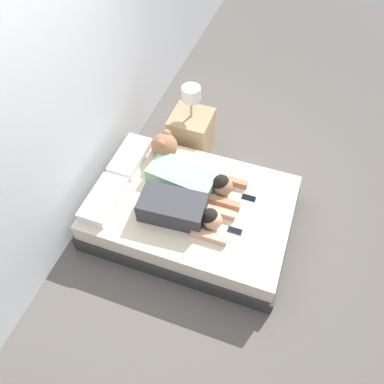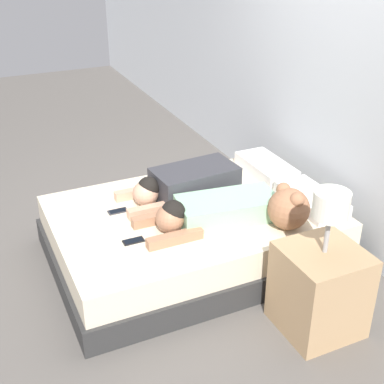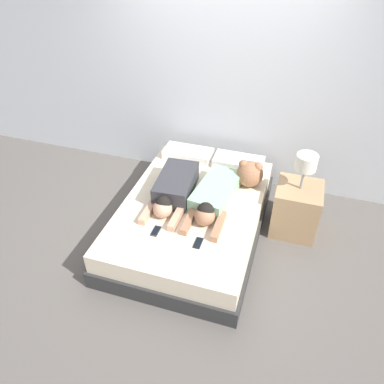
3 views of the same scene
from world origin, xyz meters
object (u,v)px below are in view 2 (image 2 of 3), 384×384
object	(u,v)px
pillow_head_right	(311,199)
nightstand	(320,285)
bed	(192,233)
person_left	(184,184)
pillow_head_left	(266,167)
person_right	(211,211)
cell_phone_left	(118,211)
plush_toy	(289,208)
cell_phone_right	(133,241)

from	to	relation	value
pillow_head_right	nightstand	size ratio (longest dim) A/B	0.61
bed	person_left	world-z (taller)	person_left
pillow_head_left	person_right	distance (m)	0.96
cell_phone_left	plush_toy	distance (m)	1.26
pillow_head_left	person_left	xyz separation A→B (m)	(0.10, -0.81, 0.06)
cell_phone_right	plush_toy	bearing A→B (deg)	75.29
cell_phone_left	plush_toy	world-z (taller)	plush_toy
person_right	plush_toy	bearing A→B (deg)	57.15
cell_phone_right	plush_toy	distance (m)	1.10
person_right	cell_phone_right	distance (m)	0.60
pillow_head_right	cell_phone_right	world-z (taller)	pillow_head_right
pillow_head_right	nightstand	world-z (taller)	nightstand
pillow_head_right	plush_toy	bearing A→B (deg)	-60.49
cell_phone_right	bed	bearing A→B (deg)	113.18
person_right	nightstand	distance (m)	0.93
nightstand	pillow_head_left	bearing A→B (deg)	161.77
person_left	plush_toy	distance (m)	0.87
cell_phone_left	nightstand	size ratio (longest dim) A/B	0.15
cell_phone_right	pillow_head_right	bearing A→B (deg)	86.49
pillow_head_right	person_right	size ratio (longest dim) A/B	0.56
cell_phone_left	pillow_head_right	bearing A→B (deg)	68.98
person_left	nightstand	distance (m)	1.35
cell_phone_right	plush_toy	size ratio (longest dim) A/B	0.47
nightstand	bed	bearing A→B (deg)	-159.99
pillow_head_right	person_right	world-z (taller)	person_right
pillow_head_left	person_right	world-z (taller)	person_right
bed	plush_toy	size ratio (longest dim) A/B	6.75
cell_phone_left	plush_toy	size ratio (longest dim) A/B	0.47
bed	pillow_head_left	distance (m)	0.94
cell_phone_left	cell_phone_right	bearing A→B (deg)	-3.82
pillow_head_right	nightstand	xyz separation A→B (m)	(0.75, -0.46, -0.14)
nightstand	pillow_head_right	bearing A→B (deg)	148.64
bed	person_left	size ratio (longest dim) A/B	2.23
nightstand	person_left	bearing A→B (deg)	-164.51
person_left	cell_phone_left	world-z (taller)	person_left
person_left	cell_phone_right	size ratio (longest dim) A/B	6.50
cell_phone_left	plush_toy	xyz separation A→B (m)	(0.71, 1.02, 0.15)
person_right	plush_toy	distance (m)	0.55
bed	person_right	bearing A→B (deg)	13.32
pillow_head_right	bed	bearing A→B (deg)	-110.66
person_left	cell_phone_left	distance (m)	0.56
pillow_head_left	person_right	bearing A→B (deg)	-56.09
pillow_head_left	cell_phone_left	world-z (taller)	pillow_head_left
cell_phone_right	nightstand	bearing A→B (deg)	48.23
pillow_head_right	person_left	bearing A→B (deg)	-123.46
person_left	cell_phone_right	xyz separation A→B (m)	(0.45, -0.58, -0.10)
person_left	plush_toy	bearing A→B (deg)	33.11
person_right	cell_phone_right	size ratio (longest dim) A/B	7.33
pillow_head_left	plush_toy	distance (m)	0.90
pillow_head_right	person_right	xyz separation A→B (m)	(-0.10, -0.79, 0.03)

